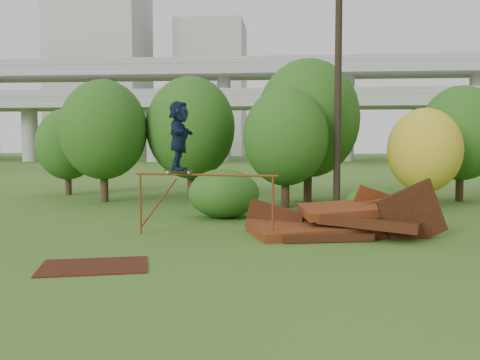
# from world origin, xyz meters

# --- Properties ---
(ground) EXTENTS (240.00, 240.00, 0.00)m
(ground) POSITION_xyz_m (0.00, 0.00, 0.00)
(ground) COLOR #2D5116
(ground) RESTS_ON ground
(scrap_pile) EXTENTS (5.74, 3.20, 2.05)m
(scrap_pile) POSITION_xyz_m (1.96, 2.46, 0.36)
(scrap_pile) COLOR #40180B
(scrap_pile) RESTS_ON ground
(grind_rail) EXTENTS (4.16, 0.86, 1.78)m
(grind_rail) POSITION_xyz_m (-1.79, 1.81, 1.38)
(grind_rail) COLOR #6A2F10
(grind_rail) RESTS_ON ground
(skateboard) EXTENTS (0.91, 0.40, 0.09)m
(skateboard) POSITION_xyz_m (-2.52, 1.95, 1.86)
(skateboard) COLOR black
(skateboard) RESTS_ON grind_rail
(skater) EXTENTS (0.66, 1.83, 1.94)m
(skater) POSITION_xyz_m (-2.52, 1.95, 2.85)
(skater) COLOR #101E35
(skater) RESTS_ON skateboard
(flat_plate) EXTENTS (2.59, 2.14, 0.03)m
(flat_plate) POSITION_xyz_m (-3.57, -2.00, 0.01)
(flat_plate) COLOR #36150B
(flat_plate) RESTS_ON ground
(tree_0) EXTENTS (3.86, 3.86, 5.45)m
(tree_0) POSITION_xyz_m (-7.67, 10.30, 3.22)
(tree_0) COLOR black
(tree_0) RESTS_ON ground
(tree_1) EXTENTS (4.09, 4.09, 5.69)m
(tree_1) POSITION_xyz_m (-3.94, 11.46, 3.33)
(tree_1) COLOR black
(tree_1) RESTS_ON ground
(tree_2) EXTENTS (3.46, 3.46, 4.88)m
(tree_2) POSITION_xyz_m (0.43, 8.83, 2.88)
(tree_2) COLOR black
(tree_2) RESTS_ON ground
(tree_3) EXTENTS (4.59, 4.59, 6.37)m
(tree_3) POSITION_xyz_m (1.42, 11.20, 3.72)
(tree_3) COLOR black
(tree_3) RESTS_ON ground
(tree_4) EXTENTS (2.91, 2.91, 4.02)m
(tree_4) POSITION_xyz_m (5.93, 8.86, 2.34)
(tree_4) COLOR black
(tree_4) RESTS_ON ground
(tree_5) EXTENTS (3.71, 3.71, 5.21)m
(tree_5) POSITION_xyz_m (8.27, 11.96, 3.07)
(tree_5) COLOR black
(tree_5) RESTS_ON ground
(tree_6) EXTENTS (3.13, 3.13, 4.38)m
(tree_6) POSITION_xyz_m (-10.58, 13.24, 2.57)
(tree_6) COLOR black
(tree_6) RESTS_ON ground
(shrub_left) EXTENTS (2.51, 2.31, 1.73)m
(shrub_left) POSITION_xyz_m (-1.71, 5.67, 0.87)
(shrub_left) COLOR #184B14
(shrub_left) RESTS_ON ground
(shrub_right) EXTENTS (1.81, 1.65, 1.28)m
(shrub_right) POSITION_xyz_m (3.24, 4.33, 0.64)
(shrub_right) COLOR #184B14
(shrub_right) RESTS_ON ground
(utility_pole) EXTENTS (1.40, 0.28, 9.66)m
(utility_pole) POSITION_xyz_m (2.50, 8.84, 4.90)
(utility_pole) COLOR black
(utility_pole) RESTS_ON ground
(freeway_overpass) EXTENTS (160.00, 15.00, 13.70)m
(freeway_overpass) POSITION_xyz_m (0.00, 62.92, 10.32)
(freeway_overpass) COLOR gray
(freeway_overpass) RESTS_ON ground
(building_left) EXTENTS (18.00, 16.00, 35.00)m
(building_left) POSITION_xyz_m (-38.00, 95.00, 17.50)
(building_left) COLOR #9E9E99
(building_left) RESTS_ON ground
(building_right) EXTENTS (14.00, 14.00, 28.00)m
(building_right) POSITION_xyz_m (-16.00, 102.00, 14.00)
(building_right) COLOR #9E9E99
(building_right) RESTS_ON ground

